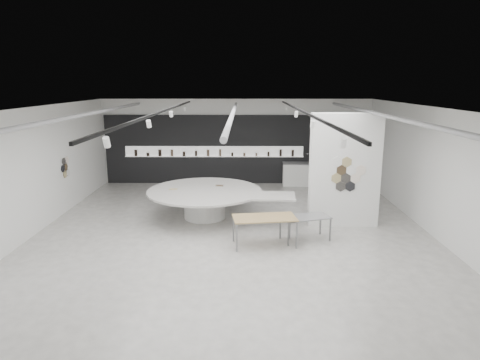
{
  "coord_description": "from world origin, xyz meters",
  "views": [
    {
      "loc": [
        0.31,
        -12.16,
        4.5
      ],
      "look_at": [
        0.21,
        1.2,
        1.45
      ],
      "focal_mm": 32.0,
      "sensor_mm": 36.0,
      "label": 1
    }
  ],
  "objects_px": {
    "display_island": "(207,200)",
    "sample_table_stone": "(305,219)",
    "partition_column": "(345,171)",
    "kitchen_counter": "(303,174)",
    "sample_table_wood": "(264,219)"
  },
  "relations": [
    {
      "from": "partition_column",
      "to": "sample_table_stone",
      "type": "relative_size",
      "value": 2.35
    },
    {
      "from": "display_island",
      "to": "sample_table_stone",
      "type": "bearing_deg",
      "value": -30.66
    },
    {
      "from": "sample_table_wood",
      "to": "kitchen_counter",
      "type": "bearing_deg",
      "value": 74.19
    },
    {
      "from": "kitchen_counter",
      "to": "sample_table_wood",
      "type": "bearing_deg",
      "value": -102.58
    },
    {
      "from": "sample_table_stone",
      "to": "kitchen_counter",
      "type": "distance_m",
      "value": 6.91
    },
    {
      "from": "display_island",
      "to": "sample_table_stone",
      "type": "distance_m",
      "value": 3.67
    },
    {
      "from": "partition_column",
      "to": "display_island",
      "type": "relative_size",
      "value": 0.71
    },
    {
      "from": "partition_column",
      "to": "sample_table_stone",
      "type": "height_order",
      "value": "partition_column"
    },
    {
      "from": "display_island",
      "to": "kitchen_counter",
      "type": "height_order",
      "value": "kitchen_counter"
    },
    {
      "from": "sample_table_wood",
      "to": "kitchen_counter",
      "type": "distance_m",
      "value": 7.55
    },
    {
      "from": "display_island",
      "to": "partition_column",
      "type": "bearing_deg",
      "value": -5.99
    },
    {
      "from": "sample_table_wood",
      "to": "sample_table_stone",
      "type": "distance_m",
      "value": 1.28
    },
    {
      "from": "display_island",
      "to": "kitchen_counter",
      "type": "distance_m",
      "value": 6.16
    },
    {
      "from": "sample_table_stone",
      "to": "display_island",
      "type": "bearing_deg",
      "value": 145.69
    },
    {
      "from": "display_island",
      "to": "kitchen_counter",
      "type": "xyz_separation_m",
      "value": [
        3.88,
        4.78,
        -0.13
      ]
    }
  ]
}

